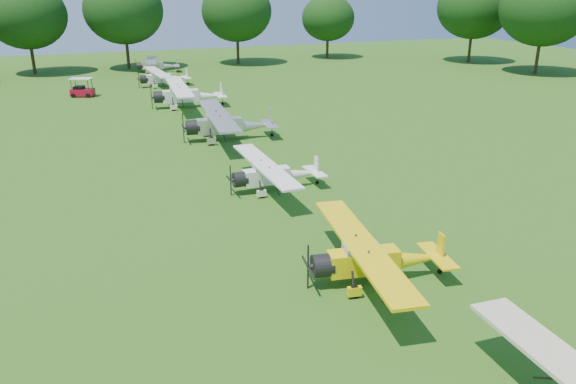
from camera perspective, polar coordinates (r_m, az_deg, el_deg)
name	(u,v)px	position (r m, az deg, el deg)	size (l,w,h in m)	color
ground	(281,195)	(32.94, -0.75, -0.31)	(160.00, 160.00, 0.00)	#275816
tree_belt	(338,52)	(32.59, 5.14, 13.95)	(137.36, 130.27, 14.52)	black
aircraft_2	(374,257)	(23.45, 8.74, -6.52)	(6.20, 9.81, 1.93)	yellow
aircraft_3	(273,173)	(33.46, -1.48, 1.96)	(5.81, 9.22, 1.83)	white
aircraft_4	(227,123)	(44.75, -6.26, 7.00)	(7.47, 11.89, 2.33)	silver
aircraft_5	(186,94)	(57.63, -10.32, 9.80)	(7.41, 11.82, 2.32)	white
aircraft_6	(162,77)	(70.49, -12.64, 11.36)	(6.25, 9.96, 1.96)	white
aircraft_7	(156,64)	(82.16, -13.27, 12.52)	(6.13, 9.71, 1.91)	silver
golf_cart	(82,91)	(66.31, -20.21, 9.65)	(2.70, 2.19, 2.02)	#A30B21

